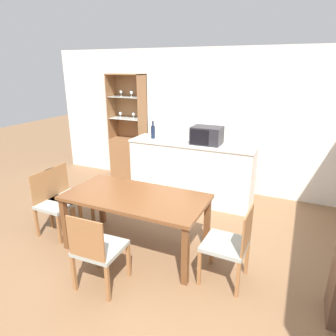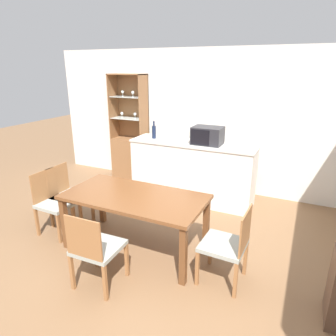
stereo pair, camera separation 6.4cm
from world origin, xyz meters
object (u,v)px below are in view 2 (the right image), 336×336
object	(u,v)px
dining_chair_side_right_near	(228,245)
dining_chair_side_left_near	(55,202)
dining_table	(135,202)
display_cabinet	(130,149)
dining_chair_head_near	(96,248)
wine_bottle	(154,132)
dining_chair_side_left_far	(68,195)
microwave	(207,136)

from	to	relation	value
dining_chair_side_right_near	dining_chair_side_left_near	distance (m)	2.43
dining_table	dining_chair_side_left_near	distance (m)	1.24
display_cabinet	dining_chair_side_left_near	xyz separation A→B (m)	(0.23, -2.34, -0.15)
dining_chair_head_near	display_cabinet	bearing A→B (deg)	114.13
dining_chair_head_near	dining_chair_side_left_near	bearing A→B (deg)	150.07
dining_table	wine_bottle	world-z (taller)	wine_bottle
dining_chair_side_right_near	dining_chair_side_left_near	world-z (taller)	same
dining_chair_side_left_far	wine_bottle	size ratio (longest dim) A/B	2.88
dining_table	dining_chair_side_left_near	world-z (taller)	dining_chair_side_left_near
display_cabinet	dining_chair_side_left_far	world-z (taller)	display_cabinet
display_cabinet	dining_chair_side_left_far	size ratio (longest dim) A/B	2.38
display_cabinet	dining_chair_side_left_near	size ratio (longest dim) A/B	2.38
dining_table	dining_chair_side_left_near	bearing A→B (deg)	-173.86
display_cabinet	dining_chair_side_left_near	distance (m)	2.36
dining_chair_side_left_near	microwave	bearing A→B (deg)	140.93
dining_chair_side_left_far	microwave	world-z (taller)	microwave
microwave	wine_bottle	world-z (taller)	wine_bottle
dining_chair_side_left_near	dining_chair_head_near	xyz separation A→B (m)	(1.22, -0.65, 0.00)
dining_table	dining_chair_side_left_near	size ratio (longest dim) A/B	1.98
display_cabinet	microwave	size ratio (longest dim) A/B	4.38
display_cabinet	dining_table	size ratio (longest dim) A/B	1.20
microwave	dining_table	bearing A→B (deg)	-101.93
dining_chair_side_left_far	dining_chair_side_left_near	bearing A→B (deg)	-0.99
dining_table	microwave	bearing A→B (deg)	78.07
display_cabinet	microwave	world-z (taller)	display_cabinet
dining_chair_side_right_near	microwave	size ratio (longest dim) A/B	1.84
dining_chair_side_left_near	microwave	size ratio (longest dim) A/B	1.84
dining_table	dining_chair_side_left_far	world-z (taller)	dining_chair_side_left_far
microwave	dining_chair_head_near	bearing A→B (deg)	-98.19
dining_chair_side_left_near	microwave	xyz separation A→B (m)	(1.57, 1.83, 0.72)
display_cabinet	dining_chair_side_right_near	xyz separation A→B (m)	(2.66, -2.34, -0.15)
dining_chair_head_near	dining_table	bearing A→B (deg)	88.37
dining_table	wine_bottle	distance (m)	1.87
display_cabinet	dining_chair_head_near	distance (m)	3.33
dining_table	dining_chair_head_near	bearing A→B (deg)	-89.89
dining_chair_side_left_near	dining_table	bearing A→B (deg)	97.77
microwave	display_cabinet	bearing A→B (deg)	164.21
dining_chair_side_left_near	dining_chair_head_near	world-z (taller)	same
dining_chair_head_near	dining_chair_side_left_far	world-z (taller)	same
dining_chair_side_left_far	wine_bottle	xyz separation A→B (m)	(0.60, 1.56, 0.70)
dining_table	microwave	distance (m)	1.81
dining_chair_side_left_near	dining_chair_head_near	distance (m)	1.38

